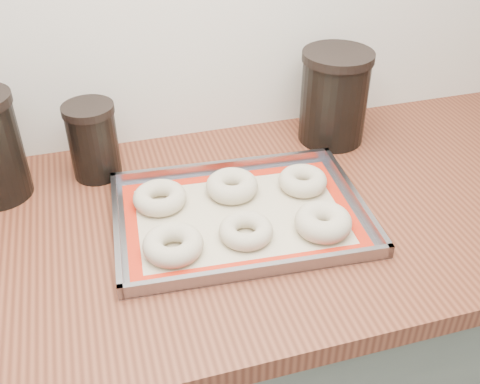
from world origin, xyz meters
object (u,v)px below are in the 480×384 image
object	(u,v)px
bagel_back_left	(160,198)
canister_mid	(93,141)
canister_right	(334,97)
bagel_front_mid	(246,231)
bagel_back_mid	(232,186)
bagel_front_right	(323,222)
baking_tray	(240,215)
bagel_front_left	(173,245)
bagel_back_right	(303,181)

from	to	relation	value
bagel_back_left	canister_mid	xyz separation A→B (m)	(-0.10, 0.15, 0.06)
bagel_back_left	canister_right	bearing A→B (deg)	20.02
bagel_front_mid	canister_mid	distance (m)	0.38
bagel_back_mid	bagel_front_right	bearing A→B (deg)	-51.58
baking_tray	bagel_back_left	world-z (taller)	bagel_back_left
baking_tray	canister_right	size ratio (longest dim) A/B	2.34
bagel_back_left	bagel_front_left	bearing A→B (deg)	-90.65
bagel_front_mid	canister_mid	world-z (taller)	canister_mid
bagel_back_mid	canister_right	world-z (taller)	canister_right
bagel_front_right	bagel_back_right	size ratio (longest dim) A/B	1.07
bagel_back_left	bagel_back_mid	size ratio (longest dim) A/B	1.00
bagel_front_right	canister_right	xyz separation A→B (m)	(0.15, 0.31, 0.08)
bagel_front_mid	bagel_front_right	size ratio (longest dim) A/B	0.94
bagel_front_right	bagel_back_mid	world-z (taller)	bagel_front_right
canister_mid	bagel_front_right	bearing A→B (deg)	-40.08
baking_tray	bagel_front_left	bearing A→B (deg)	-154.70
canister_mid	canister_right	world-z (taller)	canister_right
canister_mid	canister_right	bearing A→B (deg)	0.11
bagel_front_left	bagel_front_mid	bearing A→B (deg)	1.39
bagel_back_right	bagel_front_right	bearing A→B (deg)	-96.35
bagel_front_left	bagel_front_mid	world-z (taller)	bagel_front_left
bagel_back_left	bagel_back_mid	world-z (taller)	bagel_back_mid
baking_tray	bagel_back_right	xyz separation A→B (m)	(0.14, 0.05, 0.02)
bagel_back_left	bagel_back_right	distance (m)	0.28
baking_tray	bagel_front_mid	bearing A→B (deg)	-96.74
baking_tray	canister_mid	size ratio (longest dim) A/B	3.07
bagel_back_right	canister_right	xyz separation A→B (m)	(0.14, 0.18, 0.08)
bagel_front_right	bagel_back_right	bearing A→B (deg)	83.65
bagel_front_left	canister_right	bearing A→B (deg)	35.01
bagel_back_right	canister_mid	size ratio (longest dim) A/B	0.61
bagel_front_mid	bagel_front_right	bearing A→B (deg)	-8.66
bagel_front_mid	canister_mid	bearing A→B (deg)	128.72
bagel_back_mid	bagel_back_right	size ratio (longest dim) A/B	1.06
bagel_back_right	bagel_front_mid	bearing A→B (deg)	-142.95
bagel_back_mid	canister_mid	size ratio (longest dim) A/B	0.65
bagel_front_mid	bagel_back_left	world-z (taller)	bagel_back_left
bagel_front_mid	bagel_back_mid	size ratio (longest dim) A/B	0.94
bagel_back_left	bagel_back_right	size ratio (longest dim) A/B	1.06
baking_tray	bagel_front_right	bearing A→B (deg)	-32.53
bagel_back_mid	canister_right	bearing A→B (deg)	29.28
bagel_front_mid	bagel_back_left	distance (m)	0.19
bagel_front_mid	bagel_front_right	xyz separation A→B (m)	(0.14, -0.02, 0.00)
baking_tray	bagel_back_left	distance (m)	0.16
bagel_front_right	canister_mid	distance (m)	0.49
bagel_back_mid	baking_tray	bearing A→B (deg)	-94.24
bagel_front_left	bagel_front_right	distance (m)	0.27
bagel_back_left	canister_right	size ratio (longest dim) A/B	0.49
bagel_front_right	canister_right	world-z (taller)	canister_right
bagel_front_left	canister_mid	bearing A→B (deg)	109.24
bagel_back_mid	canister_mid	bearing A→B (deg)	147.82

